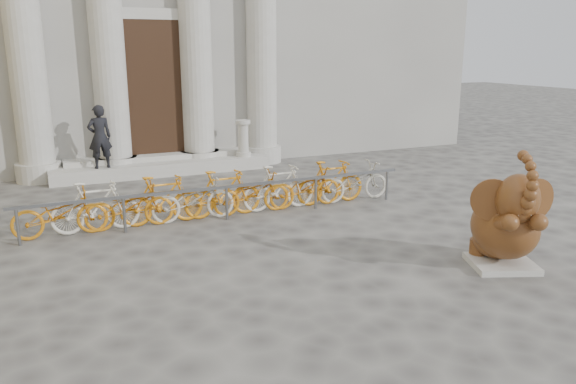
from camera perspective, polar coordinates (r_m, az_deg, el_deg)
name	(u,v)px	position (r m, az deg, el deg)	size (l,w,h in m)	color
ground	(307,310)	(7.76, 1.89, -11.92)	(80.00, 80.00, 0.00)	#474442
entrance_steps	(162,167)	(16.28, -12.64, 2.50)	(6.00, 1.20, 0.36)	#A8A59E
elephant_statue	(506,225)	(9.57, 21.29, -3.15)	(1.33, 1.56, 1.97)	#A8A59E
bike_rack	(223,193)	(11.78, -6.64, -0.14)	(8.19, 0.53, 1.00)	slate
pedestrian	(100,137)	(15.53, -18.59, 5.34)	(0.61, 0.40, 1.67)	black
balustrade_post	(243,140)	(16.47, -4.57, 5.32)	(0.43, 0.43, 1.06)	#A8A59E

